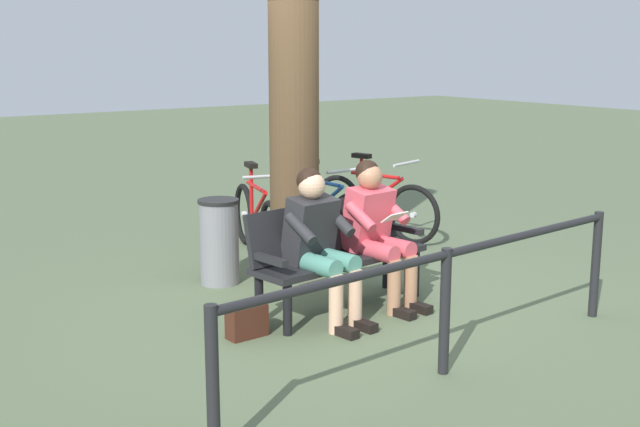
% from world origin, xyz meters
% --- Properties ---
extents(ground_plane, '(40.00, 40.00, 0.00)m').
position_xyz_m(ground_plane, '(0.00, 0.00, 0.00)').
color(ground_plane, '#566647').
extents(bench, '(1.65, 0.67, 0.87)m').
position_xyz_m(bench, '(0.25, 0.08, 0.51)').
color(bench, black).
rests_on(bench, ground).
extents(person_reading, '(0.52, 0.80, 1.20)m').
position_xyz_m(person_reading, '(-0.09, 0.20, 0.66)').
color(person_reading, '#D84C59').
rests_on(person_reading, ground).
extents(person_companion, '(0.52, 0.80, 1.20)m').
position_xyz_m(person_companion, '(0.55, 0.28, 0.66)').
color(person_companion, '#262628').
rests_on(person_companion, ground).
extents(handbag, '(0.31, 0.15, 0.24)m').
position_xyz_m(handbag, '(1.20, 0.27, 0.12)').
color(handbag, '#3F1E14').
rests_on(handbag, ground).
extents(tree_trunk, '(0.45, 0.45, 3.73)m').
position_xyz_m(tree_trunk, '(-0.02, -0.90, 1.86)').
color(tree_trunk, '#4C3823').
rests_on(tree_trunk, ground).
extents(litter_bin, '(0.37, 0.37, 0.77)m').
position_xyz_m(litter_bin, '(0.68, -1.08, 0.39)').
color(litter_bin, slate).
rests_on(litter_bin, ground).
extents(bicycle_black, '(0.60, 1.63, 0.94)m').
position_xyz_m(bicycle_black, '(-1.58, -1.65, 0.36)').
color(bicycle_black, black).
rests_on(bicycle_black, ground).
extents(bicycle_silver, '(0.48, 1.68, 0.94)m').
position_xyz_m(bicycle_silver, '(-0.83, -1.63, 0.36)').
color(bicycle_silver, black).
rests_on(bicycle_silver, ground).
extents(bicycle_red, '(0.61, 1.63, 0.94)m').
position_xyz_m(bicycle_red, '(-0.12, -1.76, 0.36)').
color(bicycle_red, black).
rests_on(bicycle_red, ground).
extents(railing_fence, '(3.64, 0.37, 0.85)m').
position_xyz_m(railing_fence, '(0.50, 1.61, 0.61)').
color(railing_fence, black).
rests_on(railing_fence, ground).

